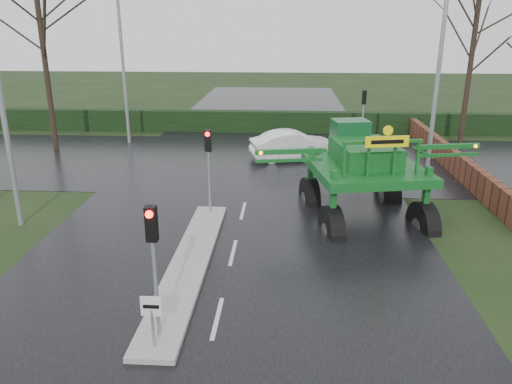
# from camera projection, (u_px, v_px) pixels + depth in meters

# --- Properties ---
(ground) EXTENTS (140.00, 140.00, 0.00)m
(ground) POSITION_uv_depth(u_px,v_px,m) (217.00, 319.00, 13.23)
(ground) COLOR black
(ground) RESTS_ON ground
(road_main) EXTENTS (14.00, 80.00, 0.02)m
(road_main) POSITION_uv_depth(u_px,v_px,m) (247.00, 195.00, 22.68)
(road_main) COLOR black
(road_main) RESTS_ON ground
(road_cross) EXTENTS (80.00, 12.00, 0.02)m
(road_cross) POSITION_uv_depth(u_px,v_px,m) (255.00, 161.00, 28.35)
(road_cross) COLOR black
(road_cross) RESTS_ON ground
(median_island) EXTENTS (1.20, 10.00, 0.16)m
(median_island) POSITION_uv_depth(u_px,v_px,m) (190.00, 263.00, 16.11)
(median_island) COLOR gray
(median_island) RESTS_ON ground
(hedge_row) EXTENTS (44.00, 0.90, 1.50)m
(hedge_row) POSITION_uv_depth(u_px,v_px,m) (262.00, 122.00, 35.67)
(hedge_row) COLOR black
(hedge_row) RESTS_ON ground
(brick_wall) EXTENTS (0.40, 20.00, 1.20)m
(brick_wall) POSITION_uv_depth(u_px,v_px,m) (444.00, 154.00, 27.55)
(brick_wall) COLOR #592D1E
(brick_wall) RESTS_ON ground
(keep_left_sign) EXTENTS (0.50, 0.07, 1.35)m
(keep_left_sign) POSITION_uv_depth(u_px,v_px,m) (152.00, 314.00, 11.55)
(keep_left_sign) COLOR gray
(keep_left_sign) RESTS_ON ground
(traffic_signal_near) EXTENTS (0.26, 0.33, 3.52)m
(traffic_signal_near) POSITION_uv_depth(u_px,v_px,m) (153.00, 244.00, 11.52)
(traffic_signal_near) COLOR gray
(traffic_signal_near) RESTS_ON ground
(traffic_signal_mid) EXTENTS (0.26, 0.33, 3.52)m
(traffic_signal_mid) POSITION_uv_depth(u_px,v_px,m) (208.00, 153.00, 19.55)
(traffic_signal_mid) COLOR gray
(traffic_signal_mid) RESTS_ON ground
(traffic_signal_far) EXTENTS (0.26, 0.33, 3.52)m
(traffic_signal_far) POSITION_uv_depth(u_px,v_px,m) (364.00, 105.00, 30.93)
(traffic_signal_far) COLOR gray
(traffic_signal_far) RESTS_ON ground
(street_light_left_near) EXTENTS (3.85, 0.30, 10.00)m
(street_light_left_near) POSITION_uv_depth(u_px,v_px,m) (4.00, 67.00, 17.45)
(street_light_left_near) COLOR gray
(street_light_left_near) RESTS_ON ground
(street_light_right) EXTENTS (3.85, 0.30, 10.00)m
(street_light_right) POSITION_uv_depth(u_px,v_px,m) (433.00, 57.00, 22.17)
(street_light_right) COLOR gray
(street_light_right) RESTS_ON ground
(street_light_left_far) EXTENTS (3.85, 0.30, 10.00)m
(street_light_left_far) POSITION_uv_depth(u_px,v_px,m) (126.00, 48.00, 30.68)
(street_light_left_far) COLOR gray
(street_light_left_far) RESTS_ON ground
(tree_left_far) EXTENTS (7.70, 7.70, 13.26)m
(tree_left_far) POSITION_uv_depth(u_px,v_px,m) (41.00, 28.00, 28.67)
(tree_left_far) COLOR black
(tree_left_far) RESTS_ON ground
(tree_right_far) EXTENTS (7.00, 7.00, 12.05)m
(tree_right_far) POSITION_uv_depth(u_px,v_px,m) (474.00, 39.00, 30.24)
(tree_right_far) COLOR black
(tree_right_far) RESTS_ON ground
(crop_sprayer) EXTENTS (8.89, 6.30, 5.04)m
(crop_sprayer) POSITION_uv_depth(u_px,v_px,m) (333.00, 169.00, 18.18)
(crop_sprayer) COLOR black
(crop_sprayer) RESTS_ON ground
(white_sedan) EXTENTS (5.22, 3.02, 1.63)m
(white_sedan) POSITION_uv_depth(u_px,v_px,m) (293.00, 159.00, 28.74)
(white_sedan) COLOR white
(white_sedan) RESTS_ON ground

